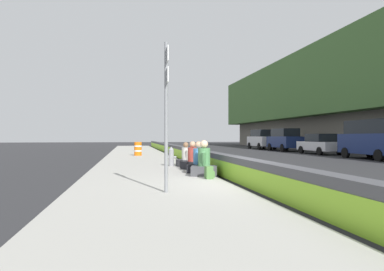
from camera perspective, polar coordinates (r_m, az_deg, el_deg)
The scene contains 15 objects.
ground_plane at distance 9.76m, azimuth 9.45°, elevation -8.87°, with size 160.00×160.00×0.00m, color #2B2B2D.
sidewalk_strip at distance 9.19m, azimuth -6.45°, elevation -8.98°, with size 80.00×4.40×0.14m, color #A8A59E.
jersey_barrier at distance 9.71m, azimuth 9.42°, elevation -6.40°, with size 76.00×0.45×0.85m.
route_sign_post at distance 8.06m, azimuth -4.38°, elevation 5.05°, with size 0.44×0.09×3.60m.
fire_hydrant at distance 15.23m, azimuth -3.56°, elevation -3.52°, with size 0.26×0.46×0.88m.
seated_person_foreground at distance 11.50m, azimuth 2.07°, elevation -4.95°, with size 0.94×1.03×1.21m.
seated_person_middle at distance 12.44m, azimuth 1.13°, elevation -4.67°, with size 0.89×0.98×1.16m.
seated_person_rear at distance 13.81m, azimuth 0.09°, elevation -4.24°, with size 0.89×0.98×1.14m.
seated_person_far at distance 15.20m, azimuth -1.05°, elevation -3.94°, with size 0.73×0.84×1.08m.
backpack at distance 10.66m, azimuth 2.95°, elevation -6.33°, with size 0.32×0.28×0.40m.
construction_barrel at distance 23.77m, azimuth -9.19°, elevation -2.24°, with size 0.54×0.54×0.95m.
parked_car_third at distance 24.50m, azimuth 28.66°, elevation -0.44°, with size 5.17×2.25×2.56m.
parked_car_fourth at distance 29.75m, azimuth 20.94°, elevation -1.35°, with size 4.51×1.97×1.71m.
parked_car_midline at distance 35.18m, azimuth 15.50°, elevation -0.65°, with size 4.84×2.14×2.28m.
parked_car_far at distance 40.11m, azimuth 11.81°, elevation -0.59°, with size 4.80×2.06×2.28m.
Camera 1 is at (-9.06, 3.34, 1.48)m, focal length 31.32 mm.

